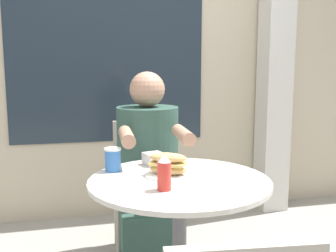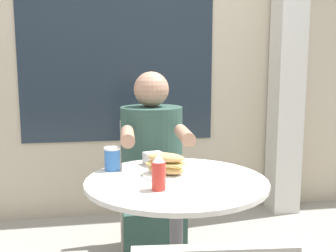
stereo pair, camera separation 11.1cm
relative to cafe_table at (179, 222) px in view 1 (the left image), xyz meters
name	(u,v)px [view 1 (the left image)]	position (x,y,z in m)	size (l,w,h in m)	color
storefront_wall	(129,45)	(0.00, 1.62, 0.84)	(8.00, 0.09, 2.80)	#B7A88E
lattice_pillar	(275,70)	(1.21, 1.44, 0.64)	(0.23, 0.23, 2.40)	beige
cafe_table	(179,222)	(0.00, 0.00, 0.00)	(0.79, 0.79, 0.75)	beige
diner_chair	(141,174)	(-0.02, 0.94, -0.03)	(0.40, 0.40, 0.87)	#ADA393
seated_diner	(149,189)	(-0.03, 0.59, -0.03)	(0.38, 0.65, 1.21)	#2D4C42
sandwich_on_plate	(168,166)	(-0.04, 0.06, 0.24)	(0.21, 0.21, 0.10)	white
drink_cup	(113,159)	(-0.27, 0.20, 0.25)	(0.08, 0.08, 0.11)	#336BB7
napkin_box	(154,159)	(-0.06, 0.27, 0.23)	(0.11, 0.11, 0.06)	silver
condiment_bottle	(164,173)	(-0.10, -0.13, 0.27)	(0.06, 0.06, 0.15)	red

